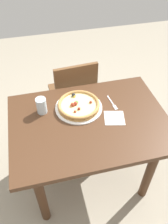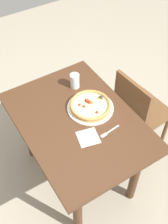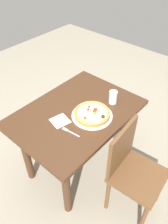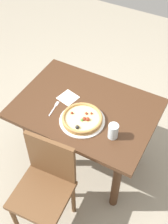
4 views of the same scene
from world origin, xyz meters
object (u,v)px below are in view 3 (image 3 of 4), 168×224
object	(u,v)px
dining_table	(77,123)
drinking_glass	(113,97)
plate	(92,116)
fork	(69,131)
pizza	(92,113)
napkin	(60,121)
chair_near	(132,169)

from	to	relation	value
dining_table	drinking_glass	size ratio (longest dim) A/B	9.20
plate	fork	size ratio (longest dim) A/B	2.10
plate	pizza	size ratio (longest dim) A/B	1.13
napkin	plate	bearing A→B (deg)	-36.18
pizza	fork	world-z (taller)	pizza
dining_table	drinking_glass	distance (m)	0.40
dining_table	chair_near	xyz separation A→B (m)	(-0.00, -0.61, -0.14)
fork	napkin	distance (m)	0.15
chair_near	plate	bearing A→B (deg)	-100.35
plate	drinking_glass	distance (m)	0.27
pizza	napkin	distance (m)	0.28
drinking_glass	fork	bearing A→B (deg)	175.49
napkin	pizza	bearing A→B (deg)	-36.23
plate	drinking_glass	world-z (taller)	drinking_glass
pizza	fork	size ratio (longest dim) A/B	1.86
pizza	drinking_glass	world-z (taller)	drinking_glass
chair_near	drinking_glass	distance (m)	0.64
pizza	drinking_glass	xyz separation A→B (m)	(0.26, -0.02, 0.03)
pizza	napkin	bearing A→B (deg)	143.77
pizza	fork	bearing A→B (deg)	176.01
fork	drinking_glass	bearing A→B (deg)	-100.95
pizza	fork	distance (m)	0.26
chair_near	plate	xyz separation A→B (m)	(0.05, 0.47, 0.27)
chair_near	drinking_glass	world-z (taller)	chair_near
fork	napkin	xyz separation A→B (m)	(0.04, 0.14, -0.00)
chair_near	napkin	xyz separation A→B (m)	(-0.17, 0.64, 0.27)
plate	fork	world-z (taller)	plate
dining_table	napkin	size ratio (longest dim) A/B	7.97
chair_near	plate	distance (m)	0.55
dining_table	napkin	bearing A→B (deg)	173.27
chair_near	napkin	world-z (taller)	chair_near
chair_near	drinking_glass	size ratio (longest dim) A/B	7.40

